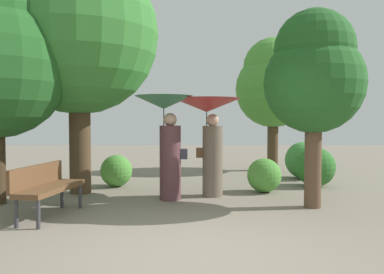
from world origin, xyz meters
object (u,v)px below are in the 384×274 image
person_right (209,123)px  person_left (167,128)px  tree_mid_right (273,83)px  tree_near_left (79,21)px  tree_near_right (314,73)px  park_bench (46,185)px

person_right → person_left: bearing=116.7°
person_left → tree_mid_right: tree_mid_right is taller
tree_near_left → tree_near_right: bearing=-16.7°
park_bench → tree_near_right: (4.44, 0.74, 1.85)m
tree_near_left → tree_near_right: tree_near_left is taller
tree_near_right → tree_mid_right: size_ratio=0.85×
park_bench → tree_near_left: size_ratio=0.28×
tree_near_left → park_bench: bearing=-88.2°
person_right → tree_near_left: size_ratio=0.36×
person_right → tree_near_right: tree_near_right is taller
tree_near_left → tree_near_right: 4.87m
person_left → person_right: size_ratio=1.01×
person_right → tree_near_right: 2.26m
person_left → person_right: bearing=-63.3°
park_bench → tree_near_right: 4.87m
person_left → park_bench: (-1.82, -1.41, -0.87)m
person_right → tree_near_right: bearing=-116.7°
person_right → tree_near_left: 3.45m
person_left → tree_near_left: 2.99m
person_right → tree_mid_right: (2.12, 4.18, 1.20)m
park_bench → tree_mid_right: bearing=-29.9°
person_left → tree_near_right: tree_near_right is taller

